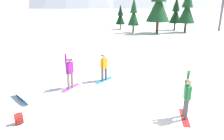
% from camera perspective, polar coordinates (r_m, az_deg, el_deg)
% --- Properties ---
extents(ground_plane, '(800.00, 800.00, 0.00)m').
position_cam_1_polar(ground_plane, '(9.09, 1.24, -14.26)').
color(ground_plane, white).
extents(snowboarder_foreground, '(0.67, 1.55, 2.07)m').
position_cam_1_polar(snowboarder_foreground, '(9.60, 19.39, -6.82)').
color(snowboarder_foreground, red).
rests_on(snowboarder_foreground, ground_plane).
extents(snowboarder_midground, '(1.05, 1.38, 2.09)m').
position_cam_1_polar(snowboarder_midground, '(12.37, -11.22, -0.42)').
color(snowboarder_midground, '#993FD8').
rests_on(snowboarder_midground, ground_plane).
extents(snowboarder_background, '(1.26, 1.29, 1.72)m').
position_cam_1_polar(snowboarder_background, '(13.35, -2.15, 0.87)').
color(snowboarder_background, '#1E8CD8').
rests_on(snowboarder_background, ground_plane).
extents(loose_snowboard_near_left, '(1.20, 1.45, 0.27)m').
position_cam_1_polar(loose_snowboard_near_left, '(11.90, -23.30, -6.86)').
color(loose_snowboard_near_left, '#1E8CD8').
rests_on(loose_snowboard_near_left, ground_plane).
extents(backpack_red, '(0.38, 0.36, 0.47)m').
position_cam_1_polar(backpack_red, '(9.80, -23.62, -11.89)').
color(backpack_red, red).
rests_on(backpack_red, ground_plane).
extents(pine_tree_broad, '(1.65, 1.65, 4.13)m').
position_cam_1_polar(pine_tree_broad, '(37.76, 2.27, 14.18)').
color(pine_tree_broad, '#472D19').
rests_on(pine_tree_broad, ground_plane).
extents(pine_tree_tall, '(1.77, 1.77, 5.29)m').
position_cam_1_polar(pine_tree_tall, '(33.93, 5.80, 14.72)').
color(pine_tree_tall, '#472D19').
rests_on(pine_tree_tall, ground_plane).
extents(pine_tree_young, '(2.60, 2.60, 6.69)m').
position_cam_1_polar(pine_tree_young, '(36.08, 19.45, 15.24)').
color(pine_tree_young, '#472D19').
rests_on(pine_tree_young, ground_plane).
extents(pine_tree_slender, '(1.99, 1.99, 5.40)m').
position_cam_1_polar(pine_tree_slender, '(38.46, 16.68, 14.57)').
color(pine_tree_slender, '#472D19').
rests_on(pine_tree_slender, ground_plane).
extents(pine_tree_leaning, '(3.51, 3.51, 8.15)m').
position_cam_1_polar(pine_tree_leaning, '(33.77, 12.38, 17.05)').
color(pine_tree_leaning, '#472D19').
rests_on(pine_tree_leaning, ground_plane).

